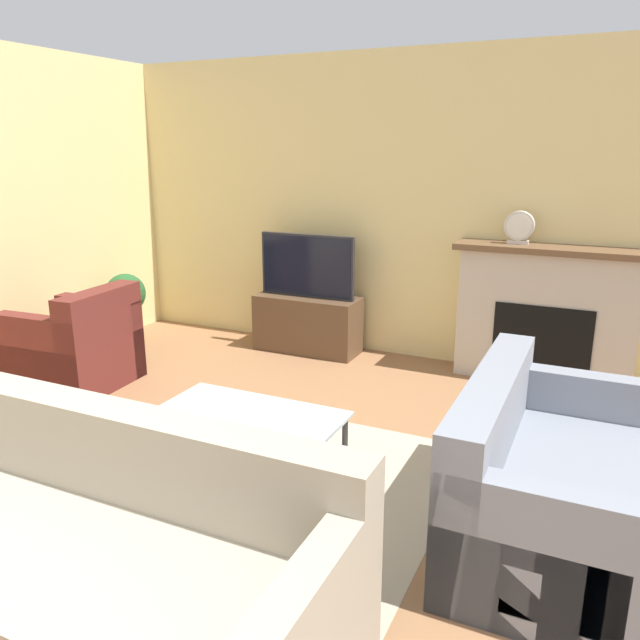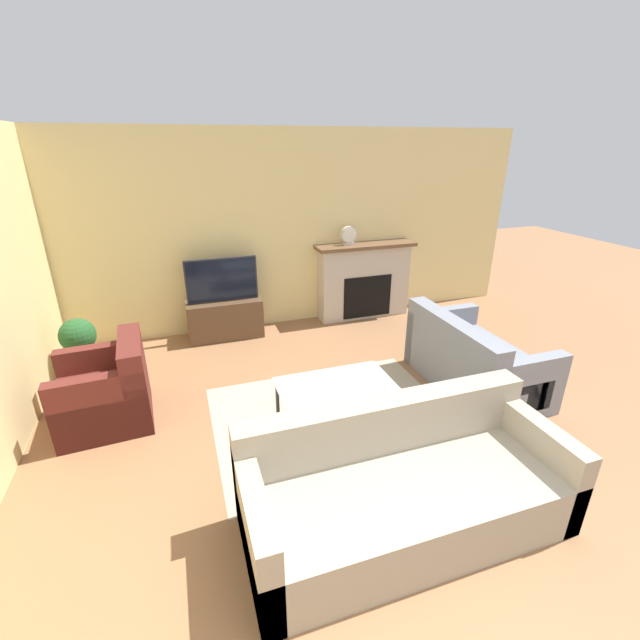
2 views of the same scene
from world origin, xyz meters
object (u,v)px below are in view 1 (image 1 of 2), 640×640
(armchair_by_window, at_px, (77,350))
(tv, at_px, (307,266))
(coffee_table, at_px, (246,421))
(potted_plant, at_px, (126,301))
(couch_loveseat, at_px, (549,486))
(couch_sectional, at_px, (87,562))
(mantel_clock, at_px, (519,227))

(armchair_by_window, bearing_deg, tv, 137.08)
(tv, relative_size, armchair_by_window, 1.10)
(coffee_table, bearing_deg, potted_plant, 144.60)
(potted_plant, bearing_deg, armchair_by_window, -69.49)
(tv, xyz_separation_m, couch_loveseat, (2.39, -2.17, -0.53))
(tv, height_order, potted_plant, tv)
(couch_sectional, height_order, potted_plant, couch_sectional)
(armchair_by_window, bearing_deg, couch_loveseat, 77.33)
(tv, bearing_deg, coffee_table, -72.10)
(couch_loveseat, height_order, potted_plant, couch_loveseat)
(potted_plant, bearing_deg, couch_loveseat, -21.21)
(tv, distance_m, coffee_table, 2.47)
(armchair_by_window, xyz_separation_m, potted_plant, (-0.38, 1.01, 0.15))
(couch_sectional, xyz_separation_m, potted_plant, (-2.45, 2.97, 0.16))
(couch_sectional, height_order, couch_loveseat, same)
(armchair_by_window, height_order, potted_plant, armchair_by_window)
(tv, relative_size, mantel_clock, 3.53)
(tv, bearing_deg, couch_sectional, -77.74)
(couch_sectional, bearing_deg, mantel_clock, 73.79)
(couch_sectional, relative_size, mantel_clock, 8.37)
(couch_sectional, height_order, coffee_table, couch_sectional)
(couch_sectional, bearing_deg, tv, 102.26)
(potted_plant, relative_size, mantel_clock, 2.70)
(mantel_clock, bearing_deg, couch_sectional, -106.21)
(potted_plant, xyz_separation_m, mantel_clock, (3.52, 0.72, 0.82))
(tv, distance_m, couch_sectional, 3.68)
(tv, distance_m, armchair_by_window, 2.12)
(couch_sectional, distance_m, coffee_table, 1.25)
(couch_sectional, xyz_separation_m, mantel_clock, (1.07, 3.68, 0.98))
(armchair_by_window, distance_m, mantel_clock, 3.71)
(tv, bearing_deg, mantel_clock, 3.87)
(armchair_by_window, bearing_deg, potted_plant, -163.37)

